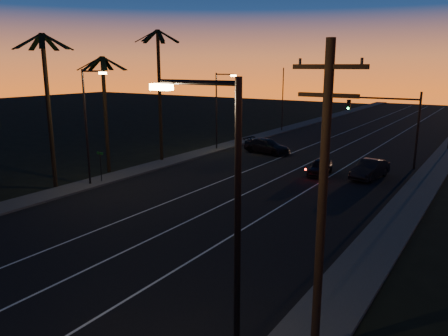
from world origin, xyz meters
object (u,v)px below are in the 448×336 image
Objects in this scene: right_car at (370,169)px; lead_car at (320,167)px; cross_car at (267,146)px; signal_mast at (392,115)px; utility_pole at (322,198)px.

lead_car is at bearing -165.76° from right_car.
cross_car is (-8.24, 5.95, 0.09)m from lead_car.
signal_mast is 1.53× the size of lead_car.
signal_mast is at bearing 3.71° from cross_car.
right_car is at bearing 14.24° from lead_car.
right_car is (-4.62, 24.25, -4.53)m from utility_pole.
signal_mast is at bearing 98.47° from utility_pole.
cross_car is at bearing -176.29° from signal_mast.
lead_car is at bearing 110.30° from utility_pole.
utility_pole reaches higher than right_car.
lead_car is 0.95× the size of right_car.
right_car is at bearing -91.52° from signal_mast.
cross_car is at bearing 119.97° from utility_pole.
cross_car is at bearing 157.97° from right_car.
utility_pole is 25.09m from right_car.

